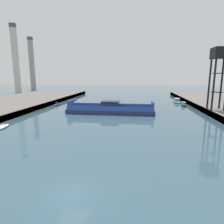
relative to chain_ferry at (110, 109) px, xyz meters
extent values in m
plane|color=#385666|center=(1.56, -35.83, -1.01)|extent=(400.00, 400.00, 0.00)
cube|color=navy|center=(0.00, 0.00, -0.46)|extent=(23.36, 6.28, 1.10)
cube|color=#284CA3|center=(0.03, 2.96, 0.64)|extent=(22.37, 0.36, 1.10)
cube|color=#284CA3|center=(-0.03, -2.96, 0.64)|extent=(22.37, 0.36, 1.10)
cube|color=navy|center=(0.00, 0.00, 1.17)|extent=(4.70, 3.37, 2.16)
cube|color=black|center=(0.00, 0.00, 1.90)|extent=(4.74, 3.41, 0.60)
cube|color=#284CA3|center=(11.15, -0.12, 1.19)|extent=(0.54, 4.23, 2.20)
cube|color=#284CA3|center=(-11.15, 0.12, 1.19)|extent=(0.54, 4.23, 2.20)
ellipsoid|color=navy|center=(-19.92, 10.99, -0.73)|extent=(1.59, 4.93, 0.57)
cube|color=#4C4C51|center=(-19.92, 10.99, -0.19)|extent=(0.52, 0.41, 0.50)
ellipsoid|color=navy|center=(-19.01, 23.63, -0.82)|extent=(3.20, 8.33, 0.39)
cube|color=#4C4C51|center=(-19.01, 23.63, -0.37)|extent=(0.96, 0.46, 0.50)
ellipsoid|color=black|center=(22.63, 15.29, -0.75)|extent=(1.85, 4.93, 0.52)
cube|color=silver|center=(22.65, 15.65, -0.09)|extent=(1.19, 1.76, 0.80)
cube|color=black|center=(22.65, 15.65, 0.01)|extent=(1.22, 1.81, 0.24)
ellipsoid|color=#237075|center=(22.18, 23.41, -0.82)|extent=(2.77, 7.58, 0.39)
cube|color=silver|center=(22.19, 23.98, -0.04)|extent=(1.86, 2.68, 1.16)
cube|color=black|center=(22.19, 23.98, 0.10)|extent=(1.92, 2.76, 0.35)
cylinder|color=black|center=(25.43, 2.19, 6.73)|extent=(0.44, 0.44, 12.59)
cylinder|color=black|center=(28.38, 2.19, 6.73)|extent=(0.44, 0.44, 12.59)
cylinder|color=black|center=(25.43, -0.76, 6.73)|extent=(0.44, 0.44, 12.59)
cube|color=black|center=(26.91, 0.71, 4.84)|extent=(2.95, 0.20, 0.20)
cube|color=black|center=(26.91, 0.71, 4.84)|extent=(0.20, 2.95, 0.20)
cube|color=black|center=(26.91, 0.71, 9.50)|extent=(2.95, 0.20, 0.20)
cube|color=black|center=(26.91, 0.71, 9.50)|extent=(0.20, 2.95, 0.20)
cube|color=black|center=(26.91, 0.71, 14.33)|extent=(3.84, 3.84, 2.61)
cylinder|color=#9E998E|center=(-66.02, 77.77, 16.99)|extent=(3.53, 3.53, 36.01)
cylinder|color=#4C4C4C|center=(-66.02, 77.77, 33.99)|extent=(3.81, 3.81, 2.00)
cylinder|color=beige|center=(-56.03, 44.82, 16.96)|extent=(3.20, 3.20, 35.95)
cylinder|color=#4C4C4C|center=(-56.03, 44.82, 33.94)|extent=(3.46, 3.46, 2.00)
camera|label=1|loc=(6.79, -49.78, 8.84)|focal=30.32mm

